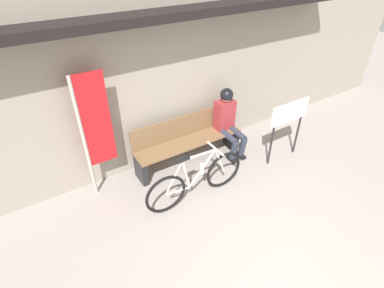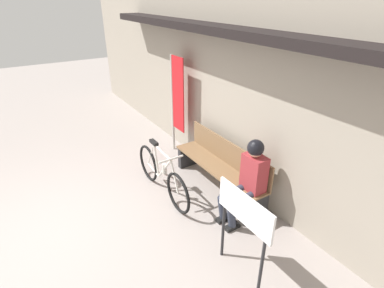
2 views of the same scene
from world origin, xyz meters
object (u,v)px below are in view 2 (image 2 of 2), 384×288
Objects in this scene: person_seated at (248,176)px; banner_pole at (176,98)px; park_bench_near at (220,167)px; bicycle at (162,175)px; signboard at (244,217)px.

banner_pole is at bearing 175.56° from person_seated.
park_bench_near is 0.96m from bicycle.
banner_pole reaches higher than person_seated.
signboard reaches higher than bicycle.
park_bench_near is 1.69m from banner_pole.
signboard is (0.72, -0.73, 0.13)m from person_seated.
bicycle is 1.94m from signboard.
bicycle is 0.86× the size of banner_pole.
banner_pole is 3.15m from signboard.
park_bench_near is 1.17× the size of bicycle.
park_bench_near is at bearing 171.22° from person_seated.
person_seated is at bearing 134.63° from signboard.
banner_pole is (-2.28, 0.18, 0.46)m from person_seated.
person_seated is 2.33m from banner_pole.
bicycle is 1.43m from person_seated.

